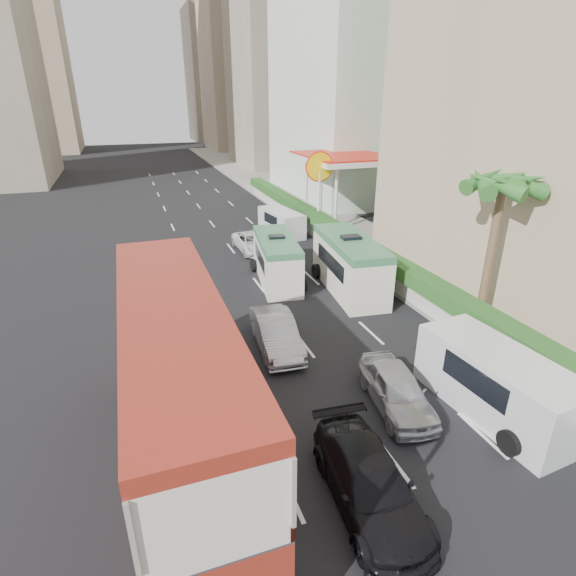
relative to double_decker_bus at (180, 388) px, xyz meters
name	(u,v)px	position (x,y,z in m)	size (l,w,h in m)	color
ground_plane	(371,415)	(6.00, 0.00, -2.53)	(200.00, 200.00, 0.00)	black
double_decker_bus	(180,388)	(0.00, 0.00, 0.00)	(2.50, 11.00, 5.06)	maroon
car_silver_lane_a	(276,348)	(4.39, 5.17, -2.53)	(1.51, 4.34, 1.43)	#B3B6BB
car_silver_lane_b	(395,406)	(7.01, 0.16, -2.53)	(1.63, 4.04, 1.38)	#B3B6BB
car_black	(367,502)	(4.19, -3.05, -2.53)	(1.92, 4.71, 1.37)	black
van_asset	(253,251)	(6.93, 18.00, -2.53)	(2.00, 4.33, 1.20)	silver
minibus_near	(277,260)	(6.77, 12.30, -1.25)	(1.92, 5.75, 2.55)	silver
minibus_far	(349,265)	(10.05, 9.78, -1.09)	(2.17, 6.52, 2.89)	silver
panel_van_near	(497,383)	(9.94, -1.13, -1.44)	(2.18, 5.46, 2.18)	silver
panel_van_far	(281,223)	(10.07, 21.19, -1.62)	(1.82, 4.55, 1.82)	silver
sidewalk	(321,216)	(15.00, 25.00, -2.44)	(6.00, 120.00, 0.18)	#99968C
kerb_wall	(349,251)	(12.20, 14.00, -1.85)	(0.30, 44.00, 1.00)	silver
hedge	(350,238)	(12.20, 14.00, -1.00)	(1.10, 44.00, 0.70)	#2D6626
palm_tree	(490,256)	(13.80, 4.00, 0.85)	(0.36, 0.36, 6.40)	brown
shell_station	(342,189)	(16.00, 23.00, 0.22)	(6.50, 8.00, 5.50)	silver
tower_far_a	(241,24)	(23.00, 82.00, 19.47)	(14.00, 14.00, 44.00)	tan
tower_far_b	(218,48)	(23.00, 104.00, 17.47)	(14.00, 14.00, 40.00)	gray
tower_left_b	(8,13)	(-16.00, 90.00, 20.47)	(16.00, 16.00, 46.00)	tan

